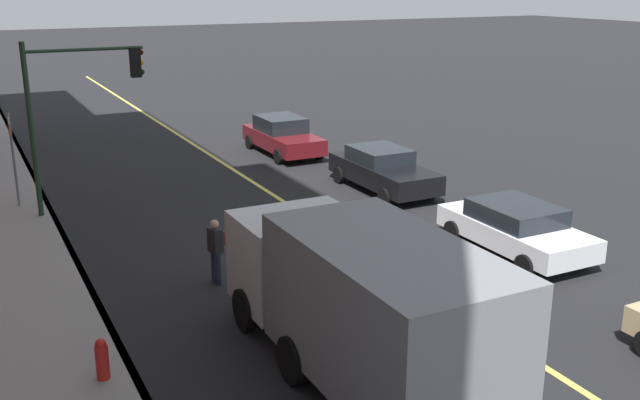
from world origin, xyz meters
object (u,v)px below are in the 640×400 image
at_px(truck_gray, 361,298).
at_px(traffic_light_mast, 76,97).
at_px(car_white, 515,227).
at_px(car_maroon, 282,135).
at_px(car_black, 383,169).
at_px(pedestrian_with_backpack, 216,247).
at_px(fire_hydrant, 102,363).
at_px(street_sign_post, 13,154).

height_order(truck_gray, traffic_light_mast, traffic_light_mast).
bearing_deg(car_white, truck_gray, 117.92).
bearing_deg(car_maroon, car_black, -173.05).
bearing_deg(pedestrian_with_backpack, car_maroon, -30.75).
distance_m(car_black, fire_hydrant, 14.17).
bearing_deg(truck_gray, street_sign_post, 18.54).
bearing_deg(street_sign_post, car_white, -131.27).
height_order(car_white, pedestrian_with_backpack, pedestrian_with_backpack).
distance_m(traffic_light_mast, street_sign_post, 2.97).
height_order(car_maroon, fire_hydrant, car_maroon).
distance_m(car_maroon, pedestrian_with_backpack, 13.73).
bearing_deg(truck_gray, car_white, -62.08).
xyz_separation_m(car_maroon, pedestrian_with_backpack, (-11.80, 7.02, 0.15)).
relative_size(truck_gray, traffic_light_mast, 1.31).
bearing_deg(traffic_light_mast, pedestrian_with_backpack, -165.36).
relative_size(car_white, street_sign_post, 1.42).
bearing_deg(fire_hydrant, car_black, -52.40).
xyz_separation_m(car_black, fire_hydrant, (-8.65, 11.23, -0.29)).
distance_m(traffic_light_mast, fire_hydrant, 11.15).
xyz_separation_m(car_black, car_maroon, (6.68, 0.81, 0.03)).
distance_m(truck_gray, fire_hydrant, 4.79).
height_order(car_white, traffic_light_mast, traffic_light_mast).
bearing_deg(car_white, traffic_light_mast, 47.94).
height_order(car_black, car_maroon, car_maroon).
relative_size(truck_gray, street_sign_post, 2.24).
distance_m(car_black, street_sign_post, 12.05).
relative_size(traffic_light_mast, fire_hydrant, 5.71).
xyz_separation_m(street_sign_post, fire_hydrant, (-11.96, -0.30, -1.36)).
distance_m(pedestrian_with_backpack, fire_hydrant, 4.92).
bearing_deg(car_black, car_white, 179.76).
bearing_deg(truck_gray, car_black, -33.54).
bearing_deg(traffic_light_mast, car_maroon, -61.69).
relative_size(pedestrian_with_backpack, street_sign_post, 0.52).
bearing_deg(pedestrian_with_backpack, car_white, -102.08).
bearing_deg(street_sign_post, traffic_light_mast, -126.88).
distance_m(car_white, traffic_light_mast, 13.32).
xyz_separation_m(car_white, fire_hydrant, (-1.86, 11.20, -0.25)).
xyz_separation_m(car_white, truck_gray, (-3.65, 6.89, 0.85)).
height_order(street_sign_post, fire_hydrant, street_sign_post).
xyz_separation_m(car_maroon, truck_gray, (-17.12, 6.11, 0.78)).
bearing_deg(car_maroon, street_sign_post, 107.47).
relative_size(car_black, pedestrian_with_backpack, 2.93).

